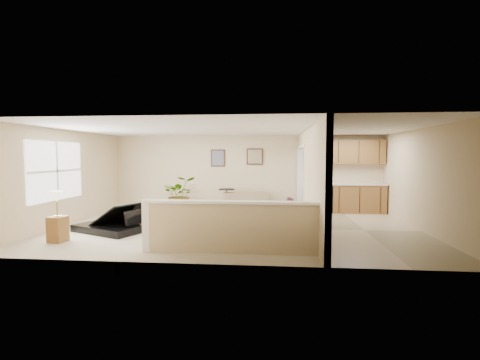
# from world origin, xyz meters

# --- Properties ---
(floor) EXTENTS (9.00, 9.00, 0.00)m
(floor) POSITION_xyz_m (0.00, 0.00, 0.00)
(floor) COLOR beige
(floor) RESTS_ON ground
(back_wall) EXTENTS (9.00, 0.04, 2.50)m
(back_wall) POSITION_xyz_m (0.00, 3.00, 1.25)
(back_wall) COLOR beige
(back_wall) RESTS_ON floor
(front_wall) EXTENTS (9.00, 0.04, 2.50)m
(front_wall) POSITION_xyz_m (0.00, -3.00, 1.25)
(front_wall) COLOR beige
(front_wall) RESTS_ON floor
(left_wall) EXTENTS (0.04, 6.00, 2.50)m
(left_wall) POSITION_xyz_m (-4.50, 0.00, 1.25)
(left_wall) COLOR beige
(left_wall) RESTS_ON floor
(right_wall) EXTENTS (0.04, 6.00, 2.50)m
(right_wall) POSITION_xyz_m (4.50, 0.00, 1.25)
(right_wall) COLOR beige
(right_wall) RESTS_ON floor
(ceiling) EXTENTS (9.00, 6.00, 0.04)m
(ceiling) POSITION_xyz_m (0.00, 0.00, 2.50)
(ceiling) COLOR silver
(ceiling) RESTS_ON back_wall
(kitchen_vinyl) EXTENTS (2.70, 6.00, 0.01)m
(kitchen_vinyl) POSITION_xyz_m (3.15, 0.00, 0.00)
(kitchen_vinyl) COLOR tan
(kitchen_vinyl) RESTS_ON floor
(interior_partition) EXTENTS (0.18, 5.99, 2.50)m
(interior_partition) POSITION_xyz_m (1.80, 0.25, 1.22)
(interior_partition) COLOR beige
(interior_partition) RESTS_ON floor
(pony_half_wall) EXTENTS (3.42, 0.22, 1.00)m
(pony_half_wall) POSITION_xyz_m (0.08, -2.30, 0.52)
(pony_half_wall) COLOR beige
(pony_half_wall) RESTS_ON floor
(left_window) EXTENTS (0.05, 2.15, 1.45)m
(left_window) POSITION_xyz_m (-4.49, -0.50, 1.45)
(left_window) COLOR white
(left_window) RESTS_ON left_wall
(wall_art_left) EXTENTS (0.48, 0.04, 0.58)m
(wall_art_left) POSITION_xyz_m (-0.95, 2.97, 1.75)
(wall_art_left) COLOR #3A2515
(wall_art_left) RESTS_ON back_wall
(wall_mirror) EXTENTS (0.55, 0.04, 0.55)m
(wall_mirror) POSITION_xyz_m (0.30, 2.97, 1.80)
(wall_mirror) COLOR #3A2515
(wall_mirror) RESTS_ON back_wall
(kitchen_cabinets) EXTENTS (2.36, 0.65, 2.33)m
(kitchen_cabinets) POSITION_xyz_m (3.19, 2.73, 0.87)
(kitchen_cabinets) COLOR olive
(kitchen_cabinets) RESTS_ON floor
(piano) EXTENTS (2.34, 2.29, 1.55)m
(piano) POSITION_xyz_m (-2.96, -0.37, 0.65)
(piano) COLOR black
(piano) RESTS_ON floor
(piano_bench) EXTENTS (0.48, 0.87, 0.56)m
(piano_bench) POSITION_xyz_m (-1.13, -0.13, 0.28)
(piano_bench) COLOR black
(piano_bench) RESTS_ON floor
(loveseat) EXTENTS (1.71, 1.23, 0.85)m
(loveseat) POSITION_xyz_m (0.13, 2.32, 0.32)
(loveseat) COLOR tan
(loveseat) RESTS_ON floor
(accent_table) EXTENTS (0.52, 0.52, 0.76)m
(accent_table) POSITION_xyz_m (-0.59, 2.46, 0.49)
(accent_table) COLOR black
(accent_table) RESTS_ON floor
(palm_plant) EXTENTS (1.30, 1.22, 1.17)m
(palm_plant) POSITION_xyz_m (-2.08, 2.27, 0.57)
(palm_plant) COLOR black
(palm_plant) RESTS_ON floor
(small_plant) EXTENTS (0.38, 0.38, 0.52)m
(small_plant) POSITION_xyz_m (1.45, 2.32, 0.22)
(small_plant) COLOR black
(small_plant) RESTS_ON floor
(lamp_stand) EXTENTS (0.37, 0.37, 1.08)m
(lamp_stand) POSITION_xyz_m (-3.64, -1.79, 0.46)
(lamp_stand) COLOR olive
(lamp_stand) RESTS_ON floor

